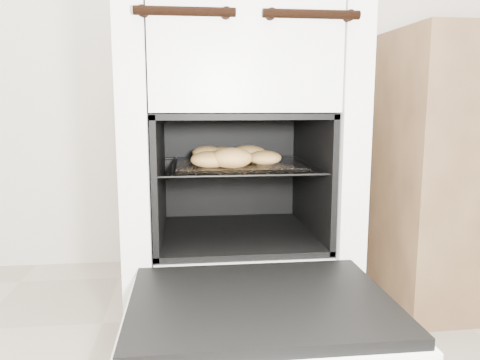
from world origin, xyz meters
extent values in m
cube|color=white|center=(0.05, 1.18, 0.46)|extent=(0.60, 0.64, 0.92)
cylinder|color=black|center=(-0.09, 0.84, 0.80)|extent=(0.22, 0.02, 0.02)
cylinder|color=black|center=(0.19, 0.84, 0.80)|extent=(0.22, 0.02, 0.02)
cube|color=black|center=(0.05, 0.66, 0.21)|extent=(0.52, 0.40, 0.02)
cube|color=white|center=(0.05, 0.66, 0.19)|extent=(0.54, 0.42, 0.02)
cylinder|color=black|center=(-0.16, 1.10, 0.43)|extent=(0.01, 0.42, 0.01)
cylinder|color=black|center=(0.26, 1.10, 0.43)|extent=(0.01, 0.42, 0.01)
cylinder|color=black|center=(0.05, 0.90, 0.43)|extent=(0.43, 0.01, 0.01)
cylinder|color=black|center=(0.05, 1.30, 0.43)|extent=(0.43, 0.01, 0.01)
cylinder|color=black|center=(-0.13, 1.10, 0.43)|extent=(0.01, 0.40, 0.01)
cylinder|color=black|center=(-0.07, 1.10, 0.43)|extent=(0.01, 0.40, 0.01)
cylinder|color=black|center=(-0.01, 1.10, 0.43)|extent=(0.01, 0.40, 0.01)
cylinder|color=black|center=(0.05, 1.10, 0.43)|extent=(0.01, 0.40, 0.01)
cylinder|color=black|center=(0.11, 1.10, 0.43)|extent=(0.01, 0.40, 0.01)
cylinder|color=black|center=(0.17, 1.10, 0.43)|extent=(0.01, 0.40, 0.01)
cylinder|color=black|center=(0.23, 1.10, 0.43)|extent=(0.01, 0.40, 0.01)
cube|color=silver|center=(0.05, 1.08, 0.43)|extent=(0.34, 0.30, 0.01)
ellipsoid|color=tan|center=(0.00, 1.05, 0.46)|extent=(0.12, 0.12, 0.04)
ellipsoid|color=tan|center=(-0.03, 1.16, 0.46)|extent=(0.12, 0.12, 0.04)
ellipsoid|color=tan|center=(-0.03, 0.99, 0.46)|extent=(0.12, 0.12, 0.04)
ellipsoid|color=tan|center=(0.12, 1.03, 0.46)|extent=(0.13, 0.13, 0.04)
ellipsoid|color=tan|center=(0.01, 1.17, 0.46)|extent=(0.10, 0.10, 0.04)
ellipsoid|color=tan|center=(0.02, 0.97, 0.47)|extent=(0.14, 0.14, 0.05)
ellipsoid|color=tan|center=(0.08, 1.10, 0.46)|extent=(0.13, 0.13, 0.05)
camera|label=1|loc=(-0.09, -0.21, 0.60)|focal=35.00mm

